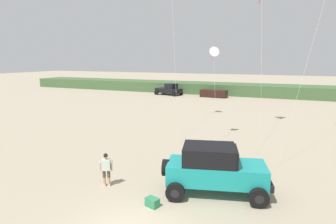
# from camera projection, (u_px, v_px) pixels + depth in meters

# --- Properties ---
(dune_ridge) EXTENTS (90.00, 6.33, 1.85)m
(dune_ridge) POSITION_uv_depth(u_px,v_px,m) (249.00, 90.00, 48.82)
(dune_ridge) COLOR #426038
(dune_ridge) RESTS_ON ground_plane
(jeep) EXTENTS (5.02, 3.39, 2.26)m
(jeep) POSITION_uv_depth(u_px,v_px,m) (215.00, 168.00, 12.91)
(jeep) COLOR teal
(jeep) RESTS_ON ground_plane
(person_watching) EXTENTS (0.57, 0.43, 1.67)m
(person_watching) POSITION_uv_depth(u_px,v_px,m) (106.00, 168.00, 13.69)
(person_watching) COLOR tan
(person_watching) RESTS_ON ground_plane
(cooler_box) EXTENTS (0.64, 0.50, 0.38)m
(cooler_box) POSITION_uv_depth(u_px,v_px,m) (152.00, 202.00, 11.89)
(cooler_box) COLOR #2D7F51
(cooler_box) RESTS_ON ground_plane
(distant_pickup) EXTENTS (4.91, 3.29, 1.98)m
(distant_pickup) POSITION_uv_depth(u_px,v_px,m) (169.00, 90.00, 48.89)
(distant_pickup) COLOR black
(distant_pickup) RESTS_ON ground_plane
(distant_sedan) EXTENTS (4.33, 2.04, 1.20)m
(distant_sedan) POSITION_uv_depth(u_px,v_px,m) (214.00, 94.00, 46.05)
(distant_sedan) COLOR black
(distant_sedan) RESTS_ON ground_plane
(kite_pink_ribbon) EXTENTS (1.40, 2.10, 7.05)m
(kite_pink_ribbon) POSITION_uv_depth(u_px,v_px,m) (213.00, 53.00, 20.96)
(kite_pink_ribbon) COLOR white
(kite_pink_ribbon) RESTS_ON ground_plane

